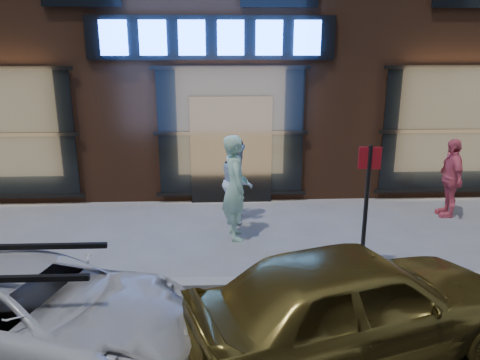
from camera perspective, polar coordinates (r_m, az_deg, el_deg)
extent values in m
plane|color=slate|center=(7.16, -0.18, -12.96)|extent=(90.00, 90.00, 0.00)
cube|color=gray|center=(7.13, -0.18, -12.54)|extent=(60.00, 0.25, 0.12)
cube|color=black|center=(10.18, -3.51, 16.91)|extent=(5.20, 0.06, 0.90)
cube|color=black|center=(10.41, -1.08, 3.62)|extent=(1.80, 0.10, 2.40)
cube|color=#FFBF72|center=(11.42, -27.16, 5.00)|extent=(3.00, 0.04, 2.60)
cube|color=black|center=(11.38, -27.24, 4.96)|extent=(3.20, 0.06, 2.80)
cube|color=#FFBF72|center=(10.39, -1.10, 5.84)|extent=(3.00, 0.04, 2.60)
cube|color=black|center=(10.35, -1.09, 5.80)|extent=(3.20, 0.06, 2.80)
cube|color=#FFBF72|center=(11.64, 24.45, 5.52)|extent=(3.00, 0.04, 2.60)
cube|color=black|center=(11.61, 24.54, 5.49)|extent=(3.20, 0.06, 2.80)
cube|color=#2659FF|center=(10.33, -15.15, 16.39)|extent=(0.55, 0.12, 0.70)
cube|color=#2659FF|center=(10.20, -10.57, 16.68)|extent=(0.55, 0.12, 0.70)
cube|color=#2659FF|center=(10.12, -5.88, 16.86)|extent=(0.55, 0.12, 0.70)
cube|color=#2659FF|center=(10.11, -1.15, 16.94)|extent=(0.55, 0.12, 0.70)
cube|color=#2659FF|center=(10.16, 3.57, 16.91)|extent=(0.55, 0.12, 0.70)
cube|color=#2659FF|center=(10.28, 8.21, 16.78)|extent=(0.55, 0.12, 0.70)
imported|color=#BEFADF|center=(8.51, -0.58, -0.93)|extent=(0.57, 0.77, 1.94)
imported|color=white|center=(9.43, -0.37, -0.17)|extent=(0.62, 0.80, 1.63)
imported|color=#EE6278|center=(10.59, 24.28, 0.25)|extent=(0.49, 1.00, 1.65)
imported|color=silver|center=(6.08, -23.89, -14.21)|extent=(4.37, 2.90, 1.11)
imported|color=olive|center=(5.66, 13.88, -14.28)|extent=(4.22, 2.71, 1.34)
cylinder|color=#262628|center=(7.35, 15.04, -3.86)|extent=(0.07, 0.07, 2.07)
cube|color=#AE131E|center=(7.11, 15.55, 2.60)|extent=(0.33, 0.06, 0.33)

